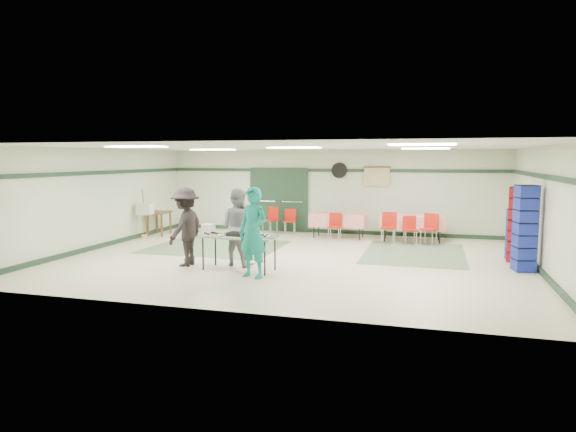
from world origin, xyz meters
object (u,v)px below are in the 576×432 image
(chair_d, at_px, (335,224))
(crate_stack_red, at_px, (518,225))
(chair_loose_b, at_px, (272,217))
(office_printer, at_px, (145,209))
(chair_a, at_px, (410,227))
(chair_c, at_px, (430,226))
(dining_table_b, at_px, (338,219))
(printer_table, at_px, (159,215))
(volunteer_dark, at_px, (185,227))
(crate_stack_blue_b, at_px, (525,228))
(crate_stack_blue_a, at_px, (516,235))
(broom, at_px, (145,213))
(chair_loose_a, at_px, (290,219))
(chair_b, at_px, (389,224))
(volunteer_teal, at_px, (253,233))
(dining_table_a, at_px, (412,222))
(serving_table, at_px, (239,238))
(volunteer_grey, at_px, (238,227))

(chair_d, height_order, crate_stack_red, crate_stack_red)
(chair_loose_b, relative_size, office_printer, 1.99)
(chair_a, bearing_deg, chair_c, -12.25)
(chair_d, bearing_deg, dining_table_b, 90.45)
(chair_loose_b, distance_m, printer_table, 3.59)
(volunteer_dark, relative_size, crate_stack_blue_b, 0.95)
(crate_stack_blue_a, bearing_deg, broom, 176.46)
(chair_d, xyz_separation_m, chair_loose_b, (-2.25, 0.85, 0.03))
(broom, bearing_deg, chair_loose_a, 19.95)
(dining_table_b, bearing_deg, chair_d, -87.14)
(chair_a, height_order, chair_d, chair_d)
(chair_c, distance_m, crate_stack_blue_b, 3.61)
(chair_b, distance_m, crate_stack_red, 3.71)
(volunteer_teal, xyz_separation_m, volunteer_dark, (-1.87, 0.69, -0.04))
(volunteer_teal, relative_size, chair_b, 2.09)
(chair_c, height_order, crate_stack_red, crate_stack_red)
(chair_d, height_order, printer_table, chair_d)
(dining_table_a, relative_size, crate_stack_blue_a, 1.56)
(serving_table, xyz_separation_m, chair_loose_a, (-0.42, 5.63, -0.22))
(crate_stack_blue_a, bearing_deg, serving_table, -154.70)
(volunteer_grey, relative_size, crate_stack_blue_a, 1.44)
(crate_stack_blue_b, distance_m, printer_table, 10.62)
(chair_b, relative_size, crate_stack_blue_a, 0.72)
(chair_a, relative_size, chair_loose_a, 1.00)
(chair_c, xyz_separation_m, printer_table, (-8.32, -0.42, 0.10))
(serving_table, xyz_separation_m, volunteer_grey, (-0.21, 0.50, 0.17))
(serving_table, xyz_separation_m, crate_stack_blue_b, (5.96, 1.59, 0.22))
(volunteer_dark, xyz_separation_m, chair_b, (4.17, 4.46, -0.35))
(dining_table_a, bearing_deg, chair_d, -168.40)
(chair_d, bearing_deg, chair_b, 0.46)
(chair_b, bearing_deg, chair_loose_a, 164.90)
(dining_table_a, height_order, chair_c, chair_c)
(serving_table, distance_m, printer_table, 6.02)
(chair_c, distance_m, broom, 8.47)
(chair_d, xyz_separation_m, chair_loose_a, (-1.68, 1.05, -0.01))
(volunteer_teal, xyz_separation_m, office_printer, (-4.88, 3.92, -0.01))
(chair_loose_b, relative_size, broom, 0.59)
(chair_loose_a, bearing_deg, dining_table_b, -24.59)
(crate_stack_blue_a, xyz_separation_m, broom, (-10.38, 0.64, 0.15))
(volunteer_dark, xyz_separation_m, dining_table_a, (4.80, 5.02, -0.32))
(chair_loose_a, height_order, crate_stack_blue_a, crate_stack_blue_a)
(chair_loose_a, bearing_deg, crate_stack_red, -33.94)
(dining_table_a, xyz_separation_m, chair_loose_a, (-3.88, 0.48, -0.08))
(volunteer_grey, distance_m, chair_loose_b, 5.01)
(crate_stack_blue_a, relative_size, printer_table, 1.29)
(printer_table, bearing_deg, crate_stack_blue_a, -15.04)
(chair_d, xyz_separation_m, broom, (-5.68, -1.12, 0.26))
(chair_c, xyz_separation_m, chair_loose_b, (-4.96, 0.85, -0.01))
(volunteer_dark, bearing_deg, volunteer_grey, 111.94)
(chair_d, height_order, crate_stack_blue_a, crate_stack_blue_a)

